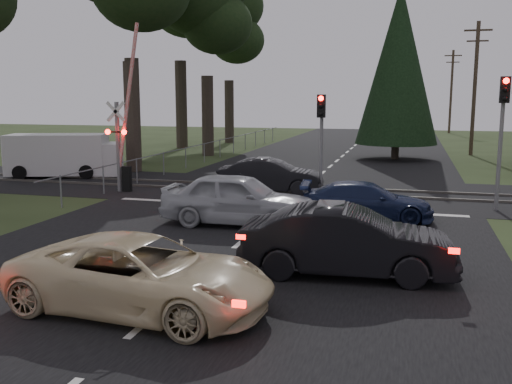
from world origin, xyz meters
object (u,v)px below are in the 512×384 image
(utility_pole_far, at_px, (451,90))
(cream_coupe, at_px, (141,275))
(blue_sedan, at_px, (366,202))
(traffic_signal_right, at_px, (504,117))
(crossing_signal, at_px, (123,144))
(traffic_signal_center, at_px, (321,128))
(silver_car, at_px, (238,199))
(utility_pole_mid, at_px, (475,86))
(dark_car_far, at_px, (271,176))
(white_van, at_px, (66,155))
(dark_hatchback, at_px, (347,242))

(utility_pole_far, height_order, cream_coupe, utility_pole_far)
(blue_sedan, bearing_deg, traffic_signal_right, -63.47)
(cream_coupe, bearing_deg, traffic_signal_right, -28.82)
(crossing_signal, height_order, traffic_signal_center, crossing_signal)
(silver_car, bearing_deg, utility_pole_mid, -20.75)
(dark_car_far, xyz_separation_m, white_van, (-11.15, 2.14, 0.36))
(crossing_signal, distance_m, dark_car_far, 6.39)
(crossing_signal, distance_m, traffic_signal_right, 14.88)
(crossing_signal, relative_size, dark_car_far, 1.58)
(crossing_signal, distance_m, utility_pole_far, 47.96)
(utility_pole_far, distance_m, silver_car, 50.99)
(traffic_signal_center, height_order, dark_hatchback, traffic_signal_center)
(crossing_signal, height_order, blue_sedan, crossing_signal)
(crossing_signal, height_order, utility_pole_mid, utility_pole_mid)
(silver_car, bearing_deg, traffic_signal_right, -62.09)
(crossing_signal, relative_size, traffic_signal_right, 1.48)
(traffic_signal_right, relative_size, dark_hatchback, 0.98)
(utility_pole_far, height_order, blue_sedan, utility_pole_far)
(dark_car_far, bearing_deg, dark_hatchback, -162.06)
(traffic_signal_right, relative_size, utility_pole_mid, 0.52)
(white_van, bearing_deg, dark_car_far, -29.73)
(cream_coupe, relative_size, dark_car_far, 1.15)
(crossing_signal, bearing_deg, cream_coupe, -60.61)
(dark_car_far, bearing_deg, silver_car, 179.45)
(utility_pole_mid, distance_m, white_van, 26.98)
(crossing_signal, distance_m, white_van, 6.17)
(blue_sedan, bearing_deg, dark_hatchback, 175.02)
(cream_coupe, xyz_separation_m, blue_sedan, (3.48, 9.27, -0.08))
(traffic_signal_center, height_order, blue_sedan, traffic_signal_center)
(white_van, bearing_deg, traffic_signal_center, -29.70)
(utility_pole_mid, distance_m, dark_car_far, 21.61)
(cream_coupe, bearing_deg, utility_pole_far, -4.26)
(crossing_signal, xyz_separation_m, utility_pole_mid, (15.77, 20.21, 2.67))
(dark_hatchback, bearing_deg, white_van, 46.89)
(dark_hatchback, relative_size, white_van, 0.82)
(blue_sedan, xyz_separation_m, dark_car_far, (-4.30, 4.34, 0.10))
(cream_coupe, distance_m, dark_hatchback, 4.76)
(traffic_signal_right, relative_size, dark_car_far, 1.07)
(utility_pole_far, distance_m, dark_car_far, 45.14)
(dark_hatchback, height_order, blue_sedan, dark_hatchback)
(cream_coupe, height_order, blue_sedan, cream_coupe)
(cream_coupe, bearing_deg, white_van, 41.71)
(traffic_signal_right, height_order, traffic_signal_center, traffic_signal_right)
(utility_pole_far, relative_size, dark_car_far, 2.05)
(crossing_signal, relative_size, utility_pole_mid, 0.77)
(utility_pole_mid, distance_m, blue_sedan, 24.22)
(cream_coupe, height_order, silver_car, silver_car)
(dark_hatchback, height_order, white_van, white_van)
(traffic_signal_right, bearing_deg, white_van, 169.32)
(utility_pole_mid, height_order, dark_hatchback, utility_pole_mid)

